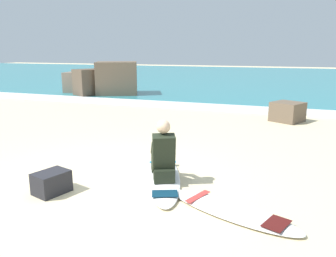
% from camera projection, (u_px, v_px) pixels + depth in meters
% --- Properties ---
extents(ground_plane, '(80.00, 80.00, 0.00)m').
position_uv_depth(ground_plane, '(108.00, 185.00, 5.22)').
color(ground_plane, beige).
extents(sea, '(80.00, 28.00, 0.10)m').
position_uv_depth(sea, '(254.00, 78.00, 24.46)').
color(sea, teal).
rests_on(sea, ground).
extents(breaking_foam, '(80.00, 0.90, 0.11)m').
position_uv_depth(breaking_foam, '(213.00, 107.00, 11.93)').
color(breaking_foam, white).
rests_on(breaking_foam, ground).
extents(surfboard_main, '(1.33, 2.29, 0.08)m').
position_uv_depth(surfboard_main, '(164.00, 177.00, 5.44)').
color(surfboard_main, white).
rests_on(surfboard_main, ground).
extents(surfer_seated, '(0.60, 0.77, 0.95)m').
position_uv_depth(surfer_seated, '(163.00, 156.00, 5.22)').
color(surfer_seated, black).
rests_on(surfer_seated, surfboard_main).
extents(surfboard_spare_far, '(1.95, 1.16, 0.08)m').
position_uv_depth(surfboard_spare_far, '(231.00, 210.00, 4.31)').
color(surfboard_spare_far, white).
rests_on(surfboard_spare_far, ground).
extents(rock_outcrop_distant, '(3.82, 2.55, 1.52)m').
position_uv_depth(rock_outcrop_distant, '(104.00, 81.00, 15.16)').
color(rock_outcrop_distant, brown).
rests_on(rock_outcrop_distant, ground).
extents(shoreline_rock, '(1.05, 1.05, 0.56)m').
position_uv_depth(shoreline_rock, '(287.00, 112.00, 9.78)').
color(shoreline_rock, brown).
rests_on(shoreline_rock, ground).
extents(beach_bag, '(0.48, 0.56, 0.32)m').
position_uv_depth(beach_bag, '(52.00, 182.00, 4.90)').
color(beach_bag, '#232328').
rests_on(beach_bag, ground).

